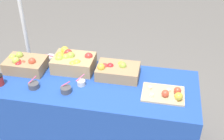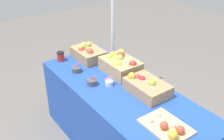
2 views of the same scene
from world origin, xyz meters
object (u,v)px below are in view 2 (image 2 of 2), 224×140
at_px(sample_bowl_far, 109,83).
at_px(sample_bowl_mid, 92,82).
at_px(sample_bowl_extra, 112,57).
at_px(coffee_cup, 61,56).
at_px(tent_pole, 113,23).
at_px(apple_crate_left, 88,53).
at_px(apple_crate_middle, 120,64).
at_px(sample_bowl_near, 77,69).
at_px(cutting_board_front, 168,128).
at_px(apple_crate_right, 147,86).

bearing_deg(sample_bowl_far, sample_bowl_mid, -129.30).
bearing_deg(sample_bowl_extra, sample_bowl_mid, -55.42).
bearing_deg(coffee_cup, sample_bowl_far, 10.42).
bearing_deg(tent_pole, coffee_cup, -83.53).
relative_size(sample_bowl_far, tent_pole, 0.05).
distance_m(apple_crate_left, sample_bowl_mid, 0.57).
bearing_deg(sample_bowl_mid, apple_crate_middle, 97.40).
relative_size(apple_crate_middle, tent_pole, 0.20).
relative_size(sample_bowl_near, coffee_cup, 1.06).
bearing_deg(sample_bowl_far, apple_crate_left, 167.33).
relative_size(sample_bowl_mid, tent_pole, 0.05).
relative_size(sample_bowl_extra, tent_pole, 0.05).
height_order(apple_crate_middle, sample_bowl_extra, apple_crate_middle).
xyz_separation_m(apple_crate_left, sample_bowl_extra, (0.17, 0.22, -0.04)).
bearing_deg(sample_bowl_far, sample_bowl_near, -163.63).
relative_size(apple_crate_middle, cutting_board_front, 1.08).
relative_size(apple_crate_right, coffee_cup, 3.85).
bearing_deg(sample_bowl_near, cutting_board_front, 5.11).
bearing_deg(sample_bowl_near, apple_crate_left, 127.20).
relative_size(apple_crate_middle, sample_bowl_mid, 3.72).
relative_size(apple_crate_left, apple_crate_right, 0.96).
bearing_deg(apple_crate_right, sample_bowl_far, -145.93).
xyz_separation_m(cutting_board_front, sample_bowl_mid, (-0.89, -0.11, 0.00)).
height_order(apple_crate_middle, cutting_board_front, apple_crate_middle).
distance_m(apple_crate_left, sample_bowl_near, 0.33).
distance_m(sample_bowl_near, sample_bowl_mid, 0.31).
distance_m(sample_bowl_far, sample_bowl_extra, 0.57).
height_order(apple_crate_left, apple_crate_middle, apple_crate_middle).
bearing_deg(coffee_cup, tent_pole, 96.47).
xyz_separation_m(cutting_board_front, tent_pole, (-1.61, 0.66, 0.23)).
height_order(cutting_board_front, sample_bowl_extra, cutting_board_front).
height_order(sample_bowl_mid, sample_bowl_extra, sample_bowl_mid).
height_order(sample_bowl_mid, coffee_cup, sample_bowl_mid).
distance_m(apple_crate_middle, cutting_board_front, 0.97).
relative_size(cutting_board_front, sample_bowl_mid, 3.46).
xyz_separation_m(apple_crate_left, apple_crate_right, (0.91, 0.07, -0.01)).
height_order(sample_bowl_mid, sample_bowl_far, sample_bowl_mid).
height_order(cutting_board_front, tent_pole, tent_pole).
bearing_deg(sample_bowl_mid, sample_bowl_far, 50.70).
xyz_separation_m(sample_bowl_near, sample_bowl_far, (0.42, 0.12, -0.00)).
distance_m(apple_crate_left, coffee_cup, 0.31).
relative_size(apple_crate_right, tent_pole, 0.20).
height_order(apple_crate_left, sample_bowl_near, apple_crate_left).
xyz_separation_m(apple_crate_left, sample_bowl_far, (0.61, -0.14, -0.04)).
distance_m(apple_crate_right, sample_bowl_extra, 0.76).
bearing_deg(apple_crate_right, cutting_board_front, -24.62).
relative_size(sample_bowl_mid, coffee_cup, 1.03).
bearing_deg(sample_bowl_mid, sample_bowl_extra, 124.58).
relative_size(cutting_board_front, tent_pole, 0.19).
bearing_deg(apple_crate_middle, tent_pole, 149.25).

